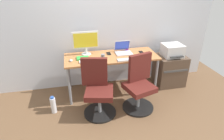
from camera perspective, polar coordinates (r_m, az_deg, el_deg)
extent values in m
plane|color=brown|center=(3.88, -0.16, -6.20)|extent=(5.28, 5.28, 0.00)
cube|color=silver|center=(3.75, -1.56, 14.20)|extent=(4.40, 0.04, 2.60)
cube|color=#B77542|center=(3.54, -0.18, 3.99)|extent=(1.71, 0.65, 0.03)
cylinder|color=gray|center=(3.40, -12.54, -4.93)|extent=(0.04, 0.04, 0.73)
cylinder|color=gray|center=(3.71, 12.97, -2.09)|extent=(0.04, 0.04, 0.73)
cylinder|color=gray|center=(3.88, -12.72, -0.76)|extent=(0.04, 0.04, 0.73)
cylinder|color=gray|center=(4.16, 9.88, 1.45)|extent=(0.04, 0.04, 0.73)
cylinder|color=black|center=(3.32, -3.59, -12.43)|extent=(0.54, 0.54, 0.03)
cylinder|color=gray|center=(3.21, -3.68, -9.87)|extent=(0.05, 0.05, 0.34)
cube|color=#591E19|center=(3.09, -3.80, -6.66)|extent=(0.53, 0.53, 0.09)
cube|color=#591E19|center=(3.09, -5.26, -0.52)|extent=(0.42, 0.16, 0.48)
cylinder|color=black|center=(3.46, 7.70, -10.82)|extent=(0.54, 0.54, 0.03)
cylinder|color=gray|center=(3.35, 7.89, -8.30)|extent=(0.05, 0.05, 0.34)
cube|color=#591E19|center=(3.24, 8.12, -5.18)|extent=(0.55, 0.55, 0.09)
cube|color=#591E19|center=(3.26, 8.25, 0.80)|extent=(0.42, 0.19, 0.48)
cube|color=brown|center=(4.17, 16.71, 0.00)|extent=(0.57, 0.48, 0.63)
cube|color=#4C4C4C|center=(3.94, 18.52, -0.32)|extent=(0.52, 0.01, 0.04)
cube|color=silver|center=(4.00, 17.52, 5.61)|extent=(0.38, 0.34, 0.24)
cube|color=#262626|center=(3.86, 18.79, 3.71)|extent=(0.27, 0.06, 0.01)
cylinder|color=white|center=(3.41, -17.05, -10.00)|extent=(0.09, 0.09, 0.28)
cylinder|color=#2D59B2|center=(3.32, -17.41, -7.85)|extent=(0.06, 0.06, 0.03)
cylinder|color=silver|center=(3.64, -7.61, 4.77)|extent=(0.18, 0.18, 0.01)
cylinder|color=silver|center=(3.62, -7.67, 5.67)|extent=(0.04, 0.04, 0.11)
cube|color=silver|center=(3.55, -7.88, 8.84)|extent=(0.48, 0.03, 0.31)
cube|color=yellow|center=(3.53, -7.85, 8.76)|extent=(0.43, 0.00, 0.26)
cube|color=silver|center=(3.63, 3.54, 4.98)|extent=(0.31, 0.22, 0.02)
cube|color=silver|center=(3.72, 3.02, 7.33)|extent=(0.31, 0.06, 0.21)
cube|color=blue|center=(3.71, 3.04, 7.33)|extent=(0.28, 0.05, 0.17)
cube|color=silver|center=(3.31, -6.78, 2.61)|extent=(0.34, 0.12, 0.02)
cube|color=#B7B7B7|center=(3.36, 4.41, 3.11)|extent=(0.34, 0.12, 0.02)
ellipsoid|color=#B7B7B7|center=(3.38, -12.11, 2.82)|extent=(0.06, 0.10, 0.03)
ellipsoid|color=silver|center=(3.50, 9.20, 3.92)|extent=(0.06, 0.10, 0.03)
cylinder|color=purple|center=(3.82, 4.33, 6.66)|extent=(0.08, 0.08, 0.09)
cylinder|color=slate|center=(3.35, -2.73, 3.88)|extent=(0.07, 0.07, 0.10)
cube|color=black|center=(3.63, -1.00, 4.93)|extent=(0.07, 0.14, 0.01)
cube|color=black|center=(3.73, 8.74, 5.22)|extent=(0.07, 0.14, 0.01)
cube|color=green|center=(3.44, -8.72, 3.54)|extent=(0.21, 0.15, 0.03)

